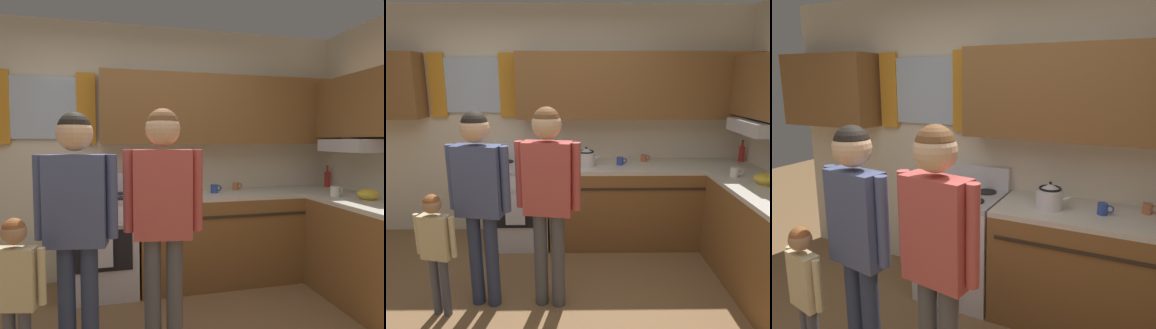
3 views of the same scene
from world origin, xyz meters
TOP-DOWN VIEW (x-y plane):
  - back_wall_unit at (0.08, 1.82)m, footprint 4.60×0.42m
  - kitchen_counter_run at (1.52, 1.09)m, footprint 2.23×2.17m
  - stove_oven at (-0.28, 1.54)m, footprint 0.65×0.67m
  - bottle_sauce_red at (2.23, 1.67)m, footprint 0.06×0.06m
  - cup_terracotta at (1.13, 1.68)m, footprint 0.11×0.07m
  - mug_ceramic_white at (1.88, 1.05)m, footprint 0.13×0.08m
  - mug_cobalt_blue at (0.84, 1.53)m, footprint 0.11×0.07m
  - stovetop_kettle at (0.46, 1.50)m, footprint 0.27×0.20m
  - mixing_bowl at (2.04, 0.81)m, footprint 0.18×0.18m
  - adult_holding_child at (-0.40, 0.40)m, footprint 0.49×0.22m
  - adult_in_plaid at (0.13, 0.39)m, footprint 0.50×0.22m
  - small_child at (-0.72, 0.27)m, footprint 0.33×0.14m

SIDE VIEW (x-z plane):
  - kitchen_counter_run at x=1.52m, z-range 0.00..0.90m
  - stove_oven at x=-0.28m, z-range -0.08..1.02m
  - small_child at x=-0.72m, z-range 0.13..1.13m
  - cup_terracotta at x=1.13m, z-range 0.90..0.98m
  - mug_cobalt_blue at x=0.84m, z-range 0.90..0.99m
  - mixing_bowl at x=2.04m, z-range 0.90..1.00m
  - mug_ceramic_white at x=1.88m, z-range 0.90..1.00m
  - bottle_sauce_red at x=2.23m, z-range 0.87..1.12m
  - stovetop_kettle at x=0.46m, z-range 0.89..1.10m
  - adult_holding_child at x=-0.40m, z-range 0.21..1.80m
  - adult_in_plaid at x=0.13m, z-range 0.21..1.84m
  - back_wall_unit at x=0.08m, z-range 0.18..2.78m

